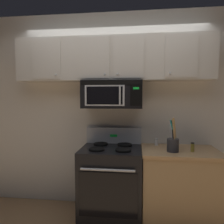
{
  "coord_description": "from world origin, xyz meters",
  "views": [
    {
      "loc": [
        0.31,
        -2.13,
        1.53
      ],
      "look_at": [
        0.0,
        0.49,
        1.35
      ],
      "focal_mm": 33.07,
      "sensor_mm": 36.0,
      "label": 1
    }
  ],
  "objects_px": {
    "over_range_microwave": "(112,94)",
    "stove_range": "(111,181)",
    "spice_jar": "(193,147)",
    "salt_shaker": "(156,142)",
    "utensil_crock_charcoal": "(173,143)"
  },
  "relations": [
    {
      "from": "stove_range",
      "to": "over_range_microwave",
      "type": "bearing_deg",
      "value": 90.14
    },
    {
      "from": "over_range_microwave",
      "to": "spice_jar",
      "type": "height_order",
      "value": "over_range_microwave"
    },
    {
      "from": "over_range_microwave",
      "to": "spice_jar",
      "type": "distance_m",
      "value": 1.17
    },
    {
      "from": "stove_range",
      "to": "spice_jar",
      "type": "bearing_deg",
      "value": -4.28
    },
    {
      "from": "spice_jar",
      "to": "salt_shaker",
      "type": "bearing_deg",
      "value": 143.79
    },
    {
      "from": "spice_jar",
      "to": "utensil_crock_charcoal",
      "type": "bearing_deg",
      "value": -174.23
    },
    {
      "from": "stove_range",
      "to": "spice_jar",
      "type": "relative_size",
      "value": 10.16
    },
    {
      "from": "salt_shaker",
      "to": "spice_jar",
      "type": "xyz_separation_m",
      "value": [
        0.39,
        -0.28,
        0.01
      ]
    },
    {
      "from": "utensil_crock_charcoal",
      "to": "salt_shaker",
      "type": "height_order",
      "value": "utensil_crock_charcoal"
    },
    {
      "from": "stove_range",
      "to": "over_range_microwave",
      "type": "relative_size",
      "value": 1.47
    },
    {
      "from": "stove_range",
      "to": "salt_shaker",
      "type": "relative_size",
      "value": 12.19
    },
    {
      "from": "utensil_crock_charcoal",
      "to": "spice_jar",
      "type": "distance_m",
      "value": 0.23
    },
    {
      "from": "over_range_microwave",
      "to": "stove_range",
      "type": "bearing_deg",
      "value": -89.86
    },
    {
      "from": "stove_range",
      "to": "utensil_crock_charcoal",
      "type": "relative_size",
      "value": 2.81
    },
    {
      "from": "over_range_microwave",
      "to": "spice_jar",
      "type": "xyz_separation_m",
      "value": [
        0.97,
        -0.19,
        -0.62
      ]
    }
  ]
}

